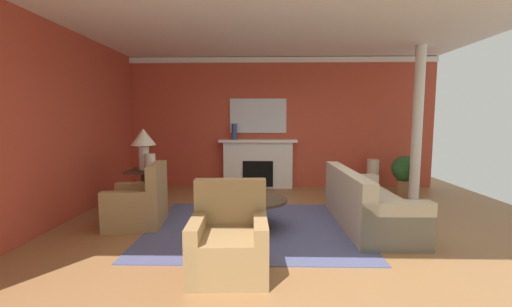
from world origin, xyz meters
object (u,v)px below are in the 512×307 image
mantel_mirror (258,116)px  potted_plant (405,171)px  sofa (366,206)px  coffee_table (254,206)px  armchair_facing_fireplace (229,244)px  vase_on_side_table (150,162)px  side_table (145,186)px  vase_tall_corner (373,175)px  vase_mantel_left (234,132)px  fireplace (258,165)px  armchair_near_window (139,206)px  table_lamp (144,141)px

mantel_mirror → potted_plant: bearing=-12.2°
sofa → coffee_table: sofa is taller
armchair_facing_fireplace → vase_on_side_table: bearing=124.9°
mantel_mirror → side_table: 3.07m
vase_tall_corner → coffee_table: bearing=-135.6°
vase_on_side_table → vase_mantel_left: vase_mantel_left is taller
coffee_table → fireplace: bearing=89.7°
armchair_near_window → potted_plant: size_ratio=1.14×
fireplace → coffee_table: fireplace is taller
coffee_table → table_lamp: (-2.02, 1.07, 0.89)m
vase_on_side_table → vase_tall_corner: (4.46, 1.60, -0.50)m
side_table → potted_plant: 5.35m
fireplace → armchair_facing_fireplace: 4.27m
coffee_table → vase_mantel_left: 3.01m
coffee_table → potted_plant: potted_plant is taller
sofa → potted_plant: bearing=55.1°
table_lamp → fireplace: bearing=41.2°
fireplace → vase_mantel_left: bearing=-174.9°
table_lamp → sofa: bearing=-14.0°
side_table → vase_mantel_left: size_ratio=1.90×
side_table → table_lamp: table_lamp is taller
sofa → side_table: bearing=166.0°
mantel_mirror → vase_tall_corner: (2.58, -0.42, -1.33)m
mantel_mirror → vase_mantel_left: bearing=-162.8°
sofa → armchair_facing_fireplace: bearing=-141.2°
table_lamp → vase_tall_corner: table_lamp is taller
fireplace → vase_tall_corner: bearing=-6.6°
vase_tall_corner → potted_plant: (0.60, -0.27, 0.13)m
table_lamp → potted_plant: 5.40m
side_table → armchair_facing_fireplace: bearing=-54.1°
vase_tall_corner → vase_mantel_left: size_ratio=1.94×
vase_tall_corner → vase_mantel_left: 3.29m
armchair_facing_fireplace → coffee_table: bearing=81.2°
armchair_facing_fireplace → potted_plant: (3.42, 3.69, 0.19)m
armchair_facing_fireplace → table_lamp: table_lamp is taller
armchair_near_window → table_lamp: 1.38m
vase_on_side_table → vase_tall_corner: size_ratio=0.43×
mantel_mirror → coffee_table: 3.26m
vase_mantel_left → potted_plant: bearing=-7.9°
fireplace → table_lamp: bearing=-138.8°
fireplace → coffee_table: size_ratio=1.80×
fireplace → mantel_mirror: size_ratio=1.36×
armchair_facing_fireplace → table_lamp: 3.20m
sofa → table_lamp: table_lamp is taller
mantel_mirror → vase_on_side_table: bearing=-133.0°
sofa → table_lamp: size_ratio=2.82×
mantel_mirror → sofa: 3.58m
vase_mantel_left → coffee_table: bearing=-79.2°
mantel_mirror → side_table: size_ratio=1.89×
side_table → table_lamp: 0.82m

